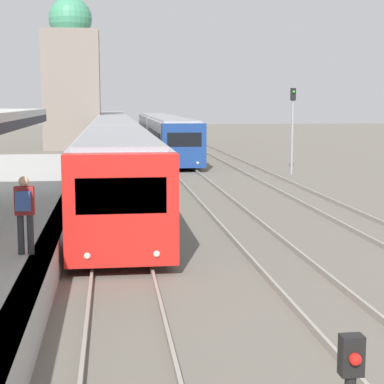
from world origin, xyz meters
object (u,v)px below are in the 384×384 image
object	(u,v)px
train_near	(114,136)
train_far	(163,132)
person_on_platform	(25,209)
signal_mast_far	(293,120)

from	to	relation	value
train_near	train_far	distance (m)	7.24
train_near	person_on_platform	bearing A→B (deg)	-93.52
train_far	signal_mast_far	world-z (taller)	signal_mast_far
person_on_platform	train_far	xyz separation A→B (m)	(6.09, 39.08, -0.24)
signal_mast_far	train_far	bearing A→B (deg)	109.83
person_on_platform	train_far	size ratio (longest dim) A/B	0.05
signal_mast_far	person_on_platform	bearing A→B (deg)	-118.64
train_far	person_on_platform	bearing A→B (deg)	-98.86
train_near	signal_mast_far	xyz separation A→B (m)	(10.12, -10.83, 1.41)
person_on_platform	train_far	bearing A→B (deg)	81.14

